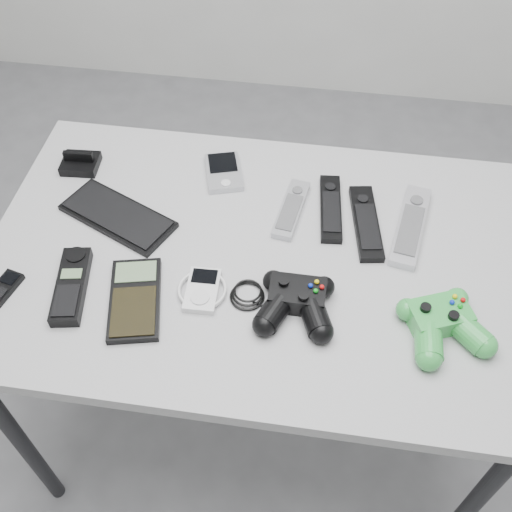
# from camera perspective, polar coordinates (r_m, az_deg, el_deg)

# --- Properties ---
(floor) EXTENTS (3.50, 3.50, 0.00)m
(floor) POSITION_cam_1_polar(r_m,az_deg,el_deg) (1.91, 1.60, -15.36)
(floor) COLOR slate
(floor) RESTS_ON ground
(desk) EXTENTS (1.15, 0.74, 0.77)m
(desk) POSITION_cam_1_polar(r_m,az_deg,el_deg) (1.32, 0.11, -1.66)
(desk) COLOR #9A9A9C
(desk) RESTS_ON floor
(pda_keyboard) EXTENTS (0.28, 0.21, 0.02)m
(pda_keyboard) POSITION_cam_1_polar(r_m,az_deg,el_deg) (1.36, -13.04, 3.76)
(pda_keyboard) COLOR black
(pda_keyboard) RESTS_ON desk
(dock_bracket) EXTENTS (0.09, 0.08, 0.05)m
(dock_bracket) POSITION_cam_1_polar(r_m,az_deg,el_deg) (1.50, -16.47, 8.78)
(dock_bracket) COLOR black
(dock_bracket) RESTS_ON desk
(pda) EXTENTS (0.11, 0.14, 0.02)m
(pda) POSITION_cam_1_polar(r_m,az_deg,el_deg) (1.43, -3.08, 8.03)
(pda) COLOR #AAABB1
(pda) RESTS_ON desk
(remote_silver_a) EXTENTS (0.07, 0.18, 0.02)m
(remote_silver_a) POSITION_cam_1_polar(r_m,az_deg,el_deg) (1.34, 3.39, 4.52)
(remote_silver_a) COLOR #AAABB1
(remote_silver_a) RESTS_ON desk
(remote_black_a) EXTENTS (0.06, 0.20, 0.02)m
(remote_black_a) POSITION_cam_1_polar(r_m,az_deg,el_deg) (1.35, 7.13, 4.58)
(remote_black_a) COLOR black
(remote_black_a) RESTS_ON desk
(remote_black_b) EXTENTS (0.08, 0.22, 0.02)m
(remote_black_b) POSITION_cam_1_polar(r_m,az_deg,el_deg) (1.33, 10.45, 3.18)
(remote_black_b) COLOR black
(remote_black_b) RESTS_ON desk
(remote_silver_b) EXTENTS (0.10, 0.24, 0.02)m
(remote_silver_b) POSITION_cam_1_polar(r_m,az_deg,el_deg) (1.35, 14.52, 2.84)
(remote_silver_b) COLOR #BCBBC3
(remote_silver_b) RESTS_ON desk
(mobile_phone) EXTENTS (0.06, 0.10, 0.02)m
(mobile_phone) POSITION_cam_1_polar(r_m,az_deg,el_deg) (1.30, -22.99, -2.92)
(mobile_phone) COLOR black
(mobile_phone) RESTS_ON desk
(cordless_handset) EXTENTS (0.09, 0.19, 0.03)m
(cordless_handset) POSITION_cam_1_polar(r_m,az_deg,el_deg) (1.25, -17.19, -2.70)
(cordless_handset) COLOR black
(cordless_handset) RESTS_ON desk
(calculator) EXTENTS (0.14, 0.21, 0.02)m
(calculator) POSITION_cam_1_polar(r_m,az_deg,el_deg) (1.21, -11.46, -4.03)
(calculator) COLOR black
(calculator) RESTS_ON desk
(mp3_player) EXTENTS (0.10, 0.11, 0.02)m
(mp3_player) POSITION_cam_1_polar(r_m,az_deg,el_deg) (1.20, -5.14, -3.21)
(mp3_player) COLOR silver
(mp3_player) RESTS_ON desk
(controller_black) EXTENTS (0.26, 0.17, 0.05)m
(controller_black) POSITION_cam_1_polar(r_m,az_deg,el_deg) (1.16, 3.86, -4.24)
(controller_black) COLOR black
(controller_black) RESTS_ON desk
(controller_green) EXTENTS (0.21, 0.22, 0.05)m
(controller_green) POSITION_cam_1_polar(r_m,az_deg,el_deg) (1.18, 17.38, -6.02)
(controller_green) COLOR green
(controller_green) RESTS_ON desk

